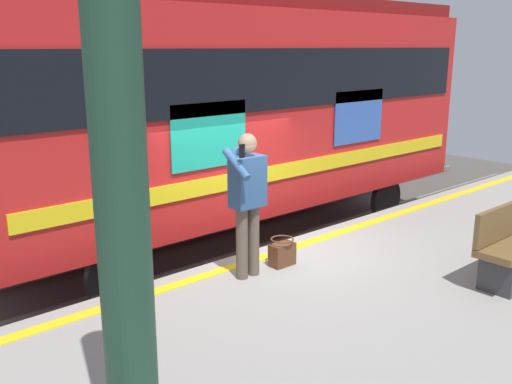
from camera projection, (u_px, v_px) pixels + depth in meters
name	position (u px, v px, depth m)	size (l,w,h in m)	color
ground_plane	(265.00, 306.00, 8.05)	(25.05, 25.05, 0.00)	#4C4742
platform	(405.00, 338.00, 6.27)	(15.66, 4.59, 0.91)	gray
safety_line	(280.00, 252.00, 7.61)	(15.34, 0.16, 0.01)	yellow
track_rail_near	(197.00, 268.00, 9.22)	(20.36, 0.08, 0.16)	slate
track_rail_far	(150.00, 246.00, 10.26)	(20.36, 0.08, 0.16)	slate
train_carriage	(231.00, 101.00, 9.94)	(9.29, 3.08, 4.21)	red
passenger	(247.00, 194.00, 6.56)	(0.57, 0.55, 1.72)	brown
handbag	(282.00, 253.00, 7.11)	(0.32, 0.29, 0.35)	#59331E
station_column	(120.00, 174.00, 3.15)	(0.31, 0.31, 3.96)	#1E3F2D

